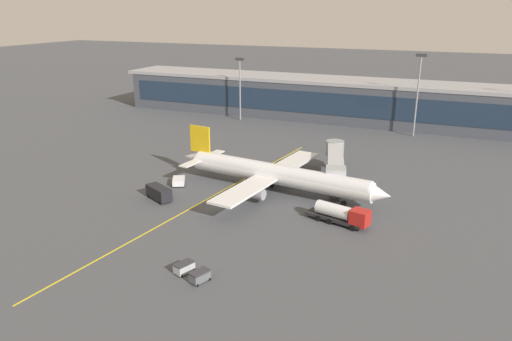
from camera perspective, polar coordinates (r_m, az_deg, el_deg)
The scene contains 12 objects.
ground_plane at distance 88.06m, azimuth -4.20°, elevation -4.00°, with size 700.00×700.00×0.00m, color #47494F.
apron_lead_in_line at distance 91.15m, azimuth -5.47°, elevation -3.23°, with size 0.30×80.00×0.01m, color yellow.
terminal_building at distance 152.54m, azimuth 15.70°, elevation 7.54°, with size 178.48×17.56×12.68m.
main_airliner at distance 92.68m, azimuth 2.37°, elevation -0.43°, with size 44.03×35.24×10.78m.
jet_bridge at distance 98.94m, azimuth 9.24°, elevation 1.21°, with size 8.87×21.81×6.29m.
fuel_tanker at distance 80.75m, azimuth 9.96°, elevation -5.05°, with size 11.08×5.01×3.25m.
lavatory_truck at distance 91.42m, azimuth -11.31°, elevation -2.50°, with size 6.22×4.65×2.50m.
pushback_tug at distance 98.39m, azimuth -9.01°, elevation -1.19°, with size 3.84×4.44×1.40m.
baggage_cart_0 at distance 66.90m, azimuth -8.39°, elevation -11.14°, with size 2.36×3.02×1.48m.
baggage_cart_1 at distance 64.72m, azimuth -6.58°, elevation -12.15°, with size 2.36×3.02×1.48m.
apron_light_mast_0 at distance 138.90m, azimuth 18.39°, elevation 9.07°, with size 2.80×0.50×22.15m.
apron_light_mast_1 at distance 152.79m, azimuth -1.89°, elevation 10.16°, with size 2.80×0.50×19.08m.
Camera 1 is at (37.92, -71.99, 33.69)m, focal length 34.25 mm.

